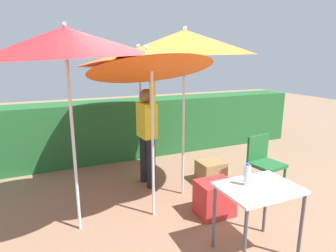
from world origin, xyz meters
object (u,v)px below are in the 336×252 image
umbrella_yellow (65,43)px  person_vendor (147,130)px  chair_plastic (263,160)px  umbrella_orange (185,43)px  bottle_water (247,175)px  cooler_box (215,198)px  crate_cardboard (211,172)px  umbrella_rainbow (139,58)px  folding_table (258,195)px  umbrella_navy (149,60)px

umbrella_yellow → person_vendor: (1.21, 0.88, -1.28)m
umbrella_yellow → chair_plastic: bearing=-1.6°
umbrella_orange → bottle_water: umbrella_orange is taller
cooler_box → person_vendor: bearing=111.7°
crate_cardboard → umbrella_rainbow: bearing=151.3°
folding_table → person_vendor: bearing=102.9°
umbrella_rainbow → bottle_water: (0.41, -2.24, -1.18)m
umbrella_yellow → cooler_box: size_ratio=5.10×
umbrella_orange → folding_table: (0.10, -1.54, -1.59)m
umbrella_orange → umbrella_navy: bearing=-149.6°
umbrella_orange → bottle_water: (0.00, -1.46, -1.38)m
umbrella_navy → crate_cardboard: bearing=24.7°
folding_table → bottle_water: (-0.10, 0.08, 0.21)m
umbrella_yellow → folding_table: umbrella_yellow is taller
bottle_water → umbrella_yellow: bearing=144.7°
umbrella_navy → person_vendor: bearing=73.0°
umbrella_rainbow → umbrella_orange: 0.91m
umbrella_yellow → bottle_water: bearing=-35.3°
umbrella_navy → cooler_box: bearing=-22.0°
umbrella_orange → cooler_box: size_ratio=5.21×
umbrella_rainbow → umbrella_orange: umbrella_orange is taller
umbrella_navy → folding_table: (0.76, -1.15, -1.36)m
umbrella_yellow → umbrella_navy: bearing=-3.4°
chair_plastic → cooler_box: 1.15m
cooler_box → bottle_water: bearing=-99.1°
umbrella_rainbow → crate_cardboard: bearing=-28.7°
umbrella_navy → folding_table: size_ratio=2.96×
umbrella_rainbow → cooler_box: 2.42m
chair_plastic → umbrella_navy: bearing=179.3°
folding_table → bottle_water: 0.25m
umbrella_navy → bottle_water: (0.67, -1.07, -1.15)m
umbrella_yellow → umbrella_navy: 0.94m
crate_cardboard → cooler_box: bearing=-119.2°
umbrella_orange → person_vendor: 1.49m
cooler_box → bottle_water: bottle_water is taller
folding_table → umbrella_rainbow: bearing=102.4°
chair_plastic → folding_table: size_ratio=1.11×
umbrella_navy → bottle_water: bearing=-58.0°
umbrella_orange → person_vendor: bearing=124.5°
umbrella_yellow → umbrella_rainbow: bearing=43.6°
umbrella_yellow → chair_plastic: umbrella_yellow is taller
person_vendor → crate_cardboard: 1.31m
umbrella_orange → person_vendor: umbrella_orange is taller
person_vendor → cooler_box: size_ratio=3.94×
umbrella_orange → person_vendor: size_ratio=1.32×
crate_cardboard → umbrella_orange: bearing=-161.8°
umbrella_rainbow → umbrella_orange: (0.41, -0.78, 0.20)m
umbrella_navy → chair_plastic: (1.86, -0.02, -1.53)m
umbrella_rainbow → chair_plastic: umbrella_rainbow is taller
chair_plastic → bottle_water: size_ratio=3.71×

